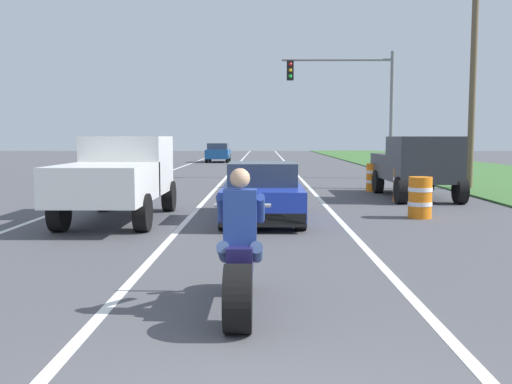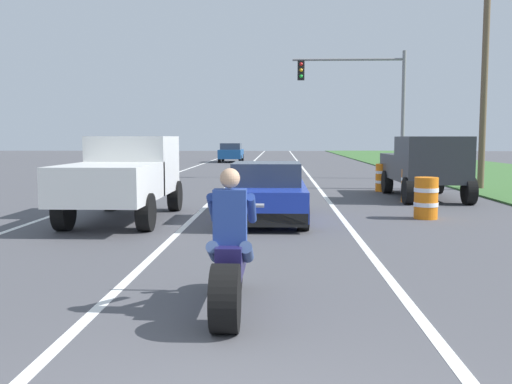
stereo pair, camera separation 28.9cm
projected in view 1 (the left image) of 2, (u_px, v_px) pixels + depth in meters
The scene contains 13 objects.
lane_stripe_left_solid at pixel (131, 185), 23.32m from camera, with size 0.14×120.00×0.01m, color white.
lane_stripe_right_solid at pixel (307, 185), 23.24m from camera, with size 0.14×120.00×0.01m, color white.
lane_stripe_centre_dashed at pixel (219, 185), 23.28m from camera, with size 0.14×120.00×0.01m, color white.
motorcycle_with_rider at pixel (240, 261), 6.28m from camera, with size 0.70×2.21×1.62m.
sports_car_blue at pixel (262, 193), 13.53m from camera, with size 1.84×4.30×1.37m.
pickup_truck_left_lane_white at pixel (119, 174), 13.38m from camera, with size 2.02×4.80×1.98m.
pickup_truck_right_shoulder_dark_grey at pixel (416, 164), 18.45m from camera, with size 2.02×4.80×1.98m.
traffic_light_mast_near at pixel (356, 93), 27.09m from camera, with size 5.32×0.34×6.00m.
utility_pole_roadside at pixel (473, 76), 21.26m from camera, with size 0.24×0.24×8.46m, color brown.
construction_barrel_nearest at pixel (420, 197), 13.85m from camera, with size 0.58×0.58×1.00m.
construction_barrel_mid at pixel (403, 185), 17.39m from camera, with size 0.58×0.58×1.00m.
construction_barrel_far at pixel (374, 177), 20.84m from camera, with size 0.58×0.58×1.00m.
distant_car_far_ahead at pixel (218, 152), 45.32m from camera, with size 1.80×4.00×1.50m.
Camera 1 is at (-0.02, -3.19, 1.95)m, focal length 40.15 mm.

